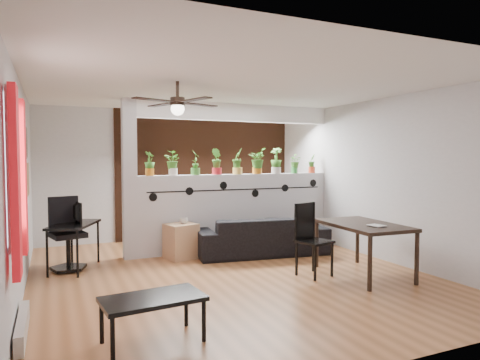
# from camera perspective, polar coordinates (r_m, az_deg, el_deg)

# --- Properties ---
(room_shell) EXTENTS (6.30, 7.10, 2.90)m
(room_shell) POSITION_cam_1_polar(r_m,az_deg,el_deg) (6.00, -1.64, -0.32)
(room_shell) COLOR brown
(room_shell) RESTS_ON ground
(partition_wall) EXTENTS (3.60, 0.18, 1.35)m
(partition_wall) POSITION_cam_1_polar(r_m,az_deg,el_deg) (7.74, -0.34, -4.21)
(partition_wall) COLOR #BCBCC1
(partition_wall) RESTS_ON ground
(ceiling_header) EXTENTS (3.60, 0.18, 0.30)m
(ceiling_header) POSITION_cam_1_polar(r_m,az_deg,el_deg) (7.72, -0.34, 8.96)
(ceiling_header) COLOR white
(ceiling_header) RESTS_ON room_shell
(pier_column) EXTENTS (0.22, 0.20, 2.60)m
(pier_column) POSITION_cam_1_polar(r_m,az_deg,el_deg) (7.15, -14.53, 0.12)
(pier_column) COLOR #BCBCC1
(pier_column) RESTS_ON ground
(brick_panel) EXTENTS (3.90, 0.05, 2.60)m
(brick_panel) POSITION_cam_1_polar(r_m,az_deg,el_deg) (9.06, -4.05, 0.79)
(brick_panel) COLOR #9A4F2C
(brick_panel) RESTS_ON ground
(vine_decal) EXTENTS (3.31, 0.01, 0.30)m
(vine_decal) POSITION_cam_1_polar(r_m,az_deg,el_deg) (7.62, -0.05, -1.27)
(vine_decal) COLOR black
(vine_decal) RESTS_ON partition_wall
(window_assembly) EXTENTS (0.09, 1.30, 1.55)m
(window_assembly) POSITION_cam_1_polar(r_m,az_deg,el_deg) (4.36, -27.69, 0.83)
(window_assembly) COLOR white
(window_assembly) RESTS_ON room_shell
(baseboard_heater) EXTENTS (0.08, 1.00, 0.18)m
(baseboard_heater) POSITION_cam_1_polar(r_m,az_deg,el_deg) (4.63, -27.04, -17.01)
(baseboard_heater) COLOR beige
(baseboard_heater) RESTS_ON ground
(corkboard) EXTENTS (0.03, 0.60, 0.45)m
(corkboard) POSITION_cam_1_polar(r_m,az_deg,el_deg) (6.51, -26.56, 0.06)
(corkboard) COLOR #977248
(corkboard) RESTS_ON room_shell
(framed_art) EXTENTS (0.03, 0.34, 0.44)m
(framed_art) POSITION_cam_1_polar(r_m,az_deg,el_deg) (6.46, -26.70, 4.48)
(framed_art) COLOR #8C7259
(framed_art) RESTS_ON room_shell
(ceiling_fan) EXTENTS (1.19, 1.19, 0.43)m
(ceiling_fan) POSITION_cam_1_polar(r_m,az_deg,el_deg) (5.49, -8.32, 9.95)
(ceiling_fan) COLOR black
(ceiling_fan) RESTS_ON room_shell
(potted_plant_0) EXTENTS (0.23, 0.25, 0.40)m
(potted_plant_0) POSITION_cam_1_polar(r_m,az_deg,el_deg) (7.20, -11.96, 2.26)
(potted_plant_0) COLOR orange
(potted_plant_0) RESTS_ON partition_wall
(potted_plant_1) EXTENTS (0.26, 0.27, 0.41)m
(potted_plant_1) POSITION_cam_1_polar(r_m,az_deg,el_deg) (7.29, -8.92, 2.35)
(potted_plant_1) COLOR white
(potted_plant_1) RESTS_ON partition_wall
(potted_plant_2) EXTENTS (0.24, 0.27, 0.43)m
(potted_plant_2) POSITION_cam_1_polar(r_m,az_deg,el_deg) (7.40, -5.96, 2.45)
(potted_plant_2) COLOR #3E8631
(potted_plant_2) RESTS_ON partition_wall
(potted_plant_3) EXTENTS (0.19, 0.24, 0.46)m
(potted_plant_3) POSITION_cam_1_polar(r_m,az_deg,el_deg) (7.53, -3.10, 2.58)
(potted_plant_3) COLOR red
(potted_plant_3) RESTS_ON partition_wall
(potted_plant_4) EXTENTS (0.31, 0.30, 0.47)m
(potted_plant_4) POSITION_cam_1_polar(r_m,az_deg,el_deg) (7.68, -0.34, 2.63)
(potted_plant_4) COLOR gold
(potted_plant_4) RESTS_ON partition_wall
(potted_plant_5) EXTENTS (0.31, 0.32, 0.47)m
(potted_plant_5) POSITION_cam_1_polar(r_m,az_deg,el_deg) (7.85, 2.31, 2.65)
(potted_plant_5) COLOR #C67017
(potted_plant_5) RESTS_ON partition_wall
(potted_plant_6) EXTENTS (0.32, 0.32, 0.48)m
(potted_plant_6) POSITION_cam_1_polar(r_m,az_deg,el_deg) (8.03, 4.84, 2.67)
(potted_plant_6) COLOR silver
(potted_plant_6) RESTS_ON partition_wall
(potted_plant_7) EXTENTS (0.16, 0.19, 0.37)m
(potted_plant_7) POSITION_cam_1_polar(r_m,az_deg,el_deg) (8.23, 7.26, 2.28)
(potted_plant_7) COLOR #318938
(potted_plant_7) RESTS_ON partition_wall
(potted_plant_8) EXTENTS (0.23, 0.22, 0.37)m
(potted_plant_8) POSITION_cam_1_polar(r_m,az_deg,el_deg) (8.44, 9.56, 2.29)
(potted_plant_8) COLOR #C33E1F
(potted_plant_8) RESTS_ON partition_wall
(sofa) EXTENTS (2.20, 1.11, 0.62)m
(sofa) POSITION_cam_1_polar(r_m,az_deg,el_deg) (7.36, 2.86, -7.48)
(sofa) COLOR black
(sofa) RESTS_ON ground
(cube_shelf) EXTENTS (0.56, 0.52, 0.57)m
(cube_shelf) POSITION_cam_1_polar(r_m,az_deg,el_deg) (7.11, -7.86, -8.08)
(cube_shelf) COLOR tan
(cube_shelf) RESTS_ON ground
(cup) EXTENTS (0.13, 0.13, 0.10)m
(cup) POSITION_cam_1_polar(r_m,az_deg,el_deg) (7.06, -7.49, -5.37)
(cup) COLOR gray
(cup) RESTS_ON cube_shelf
(computer_desk) EXTENTS (0.83, 1.06, 0.68)m
(computer_desk) POSITION_cam_1_polar(r_m,az_deg,el_deg) (6.76, -21.26, -5.96)
(computer_desk) COLOR black
(computer_desk) RESTS_ON ground
(monitor) EXTENTS (0.30, 0.10, 0.17)m
(monitor) POSITION_cam_1_polar(r_m,az_deg,el_deg) (6.89, -21.34, -4.54)
(monitor) COLOR black
(monitor) RESTS_ON computer_desk
(office_chair) EXTENTS (0.55, 0.55, 1.05)m
(office_chair) POSITION_cam_1_polar(r_m,az_deg,el_deg) (6.81, -22.10, -7.23)
(office_chair) COLOR black
(office_chair) RESTS_ON ground
(dining_table) EXTENTS (0.89, 1.38, 0.73)m
(dining_table) POSITION_cam_1_polar(r_m,az_deg,el_deg) (6.24, 16.11, -6.28)
(dining_table) COLOR black
(dining_table) RESTS_ON ground
(book) EXTENTS (0.18, 0.23, 0.02)m
(book) POSITION_cam_1_polar(r_m,az_deg,el_deg) (5.94, 17.25, -5.91)
(book) COLOR gray
(book) RESTS_ON dining_table
(folding_chair) EXTENTS (0.50, 0.50, 1.01)m
(folding_chair) POSITION_cam_1_polar(r_m,az_deg,el_deg) (6.12, 9.24, -6.93)
(folding_chair) COLOR black
(folding_chair) RESTS_ON ground
(coffee_table) EXTENTS (0.93, 0.58, 0.41)m
(coffee_table) POSITION_cam_1_polar(r_m,az_deg,el_deg) (4.02, -11.55, -15.60)
(coffee_table) COLOR black
(coffee_table) RESTS_ON ground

